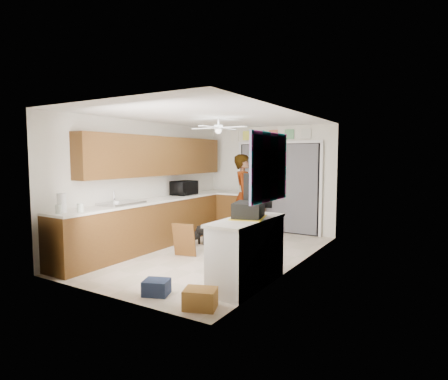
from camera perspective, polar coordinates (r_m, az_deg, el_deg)
The scene contains 41 objects.
floor at distance 7.05m, azimuth -1.71°, elevation -9.61°, with size 5.00×5.00×0.00m, color beige.
ceiling at distance 6.85m, azimuth -1.77°, elevation 11.06°, with size 5.00×5.00×0.00m, color white.
wall_back at distance 9.03m, azimuth 6.94°, elevation 1.66°, with size 3.20×3.20×0.00m, color white.
wall_front at distance 4.94m, azimuth -17.74°, elevation -1.43°, with size 3.20×3.20×0.00m, color white.
wall_left at distance 7.82m, azimuth -11.62°, elevation 1.05°, with size 5.00×5.00×0.00m, color white.
wall_right at distance 6.12m, azimuth 10.93°, elevation -0.06°, with size 5.00×5.00×0.00m, color white.
left_base_cabinets at distance 7.72m, azimuth -9.87°, elevation -4.96°, with size 0.60×4.80×0.90m, color brown.
left_countertop at distance 7.64m, azimuth -9.87°, elevation -1.50°, with size 0.62×4.80×0.04m, color white.
upper_cabinets at distance 7.84m, azimuth -9.84°, elevation 5.11°, with size 0.32×4.00×0.80m, color brown.
sink_basin at distance 6.92m, azimuth -15.33°, elevation -2.00°, with size 0.50×0.76×0.06m, color silver.
faucet at distance 7.05m, azimuth -16.41°, elevation -1.12°, with size 0.03×0.03×0.22m, color silver.
peninsula_base at distance 8.89m, azimuth 2.60°, elevation -3.55°, with size 1.00×0.60×0.90m, color brown.
peninsula_top at distance 8.83m, azimuth 2.62°, elevation -0.54°, with size 1.04×0.64×0.04m, color white.
back_opening_recess at distance 8.92m, azimuth 8.31°, elevation 0.31°, with size 2.00×0.06×2.10m, color black.
curtain_panel at distance 8.88m, azimuth 8.20°, elevation 0.29°, with size 1.90×0.03×2.05m, color slate.
door_trim_left at distance 9.33m, azimuth 2.46°, elevation 0.57°, with size 0.06×0.04×2.10m, color white.
door_trim_right at distance 8.54m, azimuth 14.53°, elevation -0.01°, with size 0.06×0.04×2.10m, color white.
door_trim_head at distance 8.86m, azimuth 8.32°, elevation 7.20°, with size 2.10×0.04×0.06m, color white.
header_frame_0 at distance 9.26m, azimuth 3.51°, elevation 8.27°, with size 0.22×0.02×0.22m, color #DBE14B.
header_frame_1 at distance 9.11m, azimuth 5.48°, elevation 8.31°, with size 0.22×0.02×0.22m, color #459AB9.
header_frame_2 at distance 8.96m, azimuth 7.52°, elevation 8.34°, with size 0.22×0.02×0.22m, color #DB7352.
header_frame_3 at distance 8.81m, azimuth 9.93°, elevation 8.37°, with size 0.22×0.02×0.22m, color #5DA36D.
header_frame_4 at distance 8.67m, azimuth 12.41°, elevation 8.38°, with size 0.22×0.02×0.22m, color beige.
route66_sign at distance 9.43m, azimuth 1.61°, elevation 8.22°, with size 0.22×0.02×0.26m, color silver.
right_counter_base at distance 5.27m, azimuth 3.57°, elevation -9.65°, with size 0.50×1.40×0.90m, color white.
right_counter_top at distance 5.17m, azimuth 3.50°, elevation -4.60°, with size 0.54×1.44×0.04m, color white.
abstract_painting at distance 5.18m, azimuth 6.94°, elevation 3.50°, with size 0.03×1.15×0.95m, color #EF58D9.
ceiling_fan at distance 7.00m, azimuth -0.86°, elevation 9.45°, with size 1.14×1.14×0.24m, color white.
microwave at distance 8.33m, azimuth -6.10°, elevation 0.32°, with size 0.57×0.38×0.31m, color black.
cup at distance 6.74m, azimuth -16.13°, elevation -1.98°, with size 0.11×0.11×0.08m, color white.
jar_a at distance 6.15m, azimuth -21.05°, elevation -2.55°, with size 0.10×0.10×0.14m, color silver.
jar_b at distance 6.14m, azimuth -23.91°, elevation -2.68°, with size 0.09×0.09×0.13m, color silver.
paper_towel_roll at distance 6.23m, azimuth -23.51°, elevation -1.80°, with size 0.14×0.14×0.30m, color white.
suitcase at distance 5.24m, azimuth 3.76°, elevation -3.05°, with size 0.38×0.51×0.22m, color black.
suitcase_rim at distance 5.26m, azimuth 3.75°, elevation -4.24°, with size 0.44×0.58×0.02m, color yellow.
suitcase_lid at distance 5.47m, azimuth 5.18°, elevation -0.08°, with size 0.42×0.03×0.50m, color black.
cardboard_box at distance 4.61m, azimuth -3.64°, elevation -16.21°, with size 0.38×0.28×0.24m, color #A37733.
navy_crate at distance 5.10m, azimuth -10.26°, elevation -14.38°, with size 0.32×0.27×0.20m, color #161F37.
cabinet_door_panel at distance 6.76m, azimuth -6.10°, elevation -7.59°, with size 0.41×0.03×0.61m, color brown.
man at distance 8.29m, azimuth 3.05°, elevation -0.91°, with size 0.67×0.44×1.84m, color white.
dog at distance 7.79m, azimuth -2.76°, elevation -6.58°, with size 0.23×0.54×0.43m, color black.
Camera 1 is at (3.71, -5.71, 1.80)m, focal length 30.00 mm.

